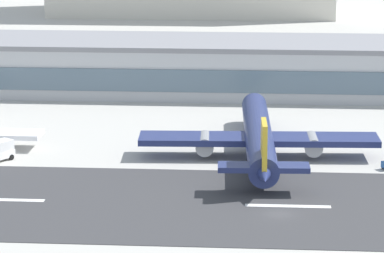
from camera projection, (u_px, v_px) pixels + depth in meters
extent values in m
plane|color=#B2AFA8|center=(279.00, 214.00, 144.75)|extent=(1400.00, 1400.00, 0.00)
cube|color=#38383A|center=(279.00, 206.00, 148.10)|extent=(800.00, 34.41, 0.08)
cube|color=white|center=(3.00, 200.00, 150.78)|extent=(12.00, 1.20, 0.01)
cube|color=white|center=(288.00, 206.00, 148.00)|extent=(12.00, 1.20, 0.01)
cube|color=#B7BABC|center=(251.00, 69.00, 221.44)|extent=(176.99, 22.13, 10.08)
cube|color=slate|center=(250.00, 82.00, 210.70)|extent=(171.68, 0.30, 4.54)
cube|color=gray|center=(251.00, 43.00, 220.12)|extent=(178.76, 22.35, 1.00)
cylinder|color=navy|center=(258.00, 135.00, 173.27)|extent=(6.54, 45.25, 4.51)
sphere|color=navy|center=(254.00, 105.00, 195.15)|extent=(4.28, 4.28, 4.28)
cone|color=navy|center=(264.00, 174.00, 151.38)|extent=(4.42, 8.29, 4.06)
cube|color=navy|center=(259.00, 139.00, 172.50)|extent=(39.22, 8.52, 0.99)
cylinder|color=gray|center=(312.00, 144.00, 172.47)|extent=(3.21, 6.44, 2.93)
cylinder|color=gray|center=(205.00, 143.00, 172.90)|extent=(3.21, 6.44, 2.93)
cube|color=navy|center=(264.00, 167.00, 153.02)|extent=(13.40, 4.31, 0.79)
cube|color=gold|center=(264.00, 146.00, 152.27)|extent=(1.00, 6.11, 7.21)
cylinder|color=black|center=(259.00, 156.00, 171.76)|extent=(0.81, 0.81, 1.24)
cylinder|color=black|center=(1.00, 155.00, 172.84)|extent=(0.73, 0.90, 0.90)
cylinder|color=black|center=(11.00, 157.00, 171.42)|extent=(0.73, 0.90, 0.90)
cylinder|color=black|center=(383.00, 167.00, 166.51)|extent=(0.66, 0.53, 0.60)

